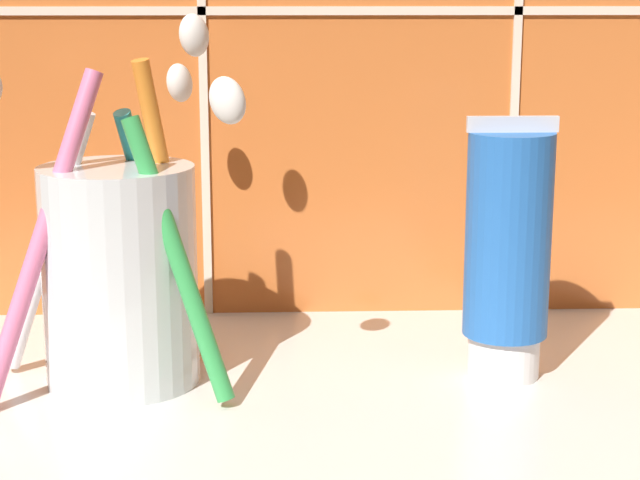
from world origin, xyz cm
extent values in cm
cube|color=silver|center=(0.00, 0.00, 1.00)|extent=(74.80, 31.40, 2.00)
cube|color=beige|center=(0.00, 15.10, 20.48)|extent=(84.80, 0.24, 0.50)
cylinder|color=silver|center=(-20.43, 3.40, 7.58)|extent=(7.79, 7.79, 11.16)
cylinder|color=orange|center=(-17.94, 5.12, 10.36)|extent=(3.54, 3.87, 16.11)
ellipsoid|color=white|center=(-16.65, 6.61, 19.39)|extent=(2.37, 2.45, 2.51)
cylinder|color=teal|center=(-19.08, 7.26, 9.04)|extent=(3.39, 6.27, 13.63)
ellipsoid|color=white|center=(-17.79, 10.22, 16.69)|extent=(2.15, 2.73, 2.68)
cylinder|color=white|center=(-24.19, 4.45, 9.08)|extent=(5.71, 1.73, 13.67)
cylinder|color=pink|center=(-23.74, 1.20, 10.12)|extent=(6.32, 5.03, 15.78)
cylinder|color=green|center=(-17.20, 0.58, 9.07)|extent=(5.55, 3.39, 13.65)
ellipsoid|color=white|center=(-14.66, -0.69, 16.77)|extent=(2.68, 2.21, 2.65)
cylinder|color=white|center=(-0.77, 3.40, 3.15)|extent=(3.70, 3.70, 2.30)
cylinder|color=blue|center=(-0.77, 3.40, 9.52)|extent=(4.35, 4.35, 10.46)
cube|color=silver|center=(-0.77, 3.40, 15.15)|extent=(4.57, 0.36, 0.80)
camera|label=1|loc=(-12.31, -49.03, 21.44)|focal=60.00mm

